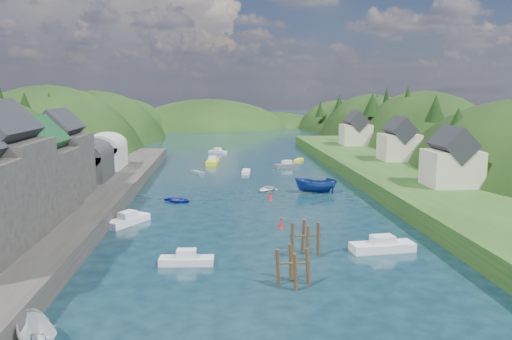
{
  "coord_description": "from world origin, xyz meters",
  "views": [
    {
      "loc": [
        -5.42,
        -44.61,
        15.69
      ],
      "look_at": [
        0.0,
        28.0,
        4.0
      ],
      "focal_mm": 35.0,
      "sensor_mm": 36.0,
      "label": 1
    }
  ],
  "objects": [
    {
      "name": "quayside_buildings",
      "position": [
        -26.0,
        6.39,
        7.09
      ],
      "size": [
        8.0,
        35.84,
        12.9
      ],
      "color": "#2D2B28",
      "rests_on": "quay_left"
    },
    {
      "name": "moored_boats",
      "position": [
        -1.68,
        26.64,
        0.67
      ],
      "size": [
        32.64,
        100.73,
        2.51
      ],
      "color": "silver",
      "rests_on": "ground"
    },
    {
      "name": "quay_left",
      "position": [
        -24.0,
        20.0,
        1.0
      ],
      "size": [
        12.0,
        110.0,
        2.0
      ],
      "primitive_type": "cube",
      "color": "#2D2B28",
      "rests_on": "ground"
    },
    {
      "name": "hill_trees",
      "position": [
        0.31,
        63.74,
        11.02
      ],
      "size": [
        91.07,
        152.75,
        12.11
      ],
      "color": "black",
      "rests_on": "ground"
    },
    {
      "name": "hillside_right",
      "position": [
        45.0,
        75.0,
        -7.41
      ],
      "size": [
        36.0,
        245.56,
        48.0
      ],
      "color": "black",
      "rests_on": "ground"
    },
    {
      "name": "far_hills",
      "position": [
        1.22,
        174.01,
        -10.8
      ],
      "size": [
        103.0,
        68.0,
        44.0
      ],
      "color": "black",
      "rests_on": "ground"
    },
    {
      "name": "channel_buoy_near",
      "position": [
        1.66,
        10.99,
        0.48
      ],
      "size": [
        0.7,
        0.7,
        1.1
      ],
      "color": "#B7120E",
      "rests_on": "ground"
    },
    {
      "name": "piling_cluster_far",
      "position": [
        2.7,
        0.8,
        1.37
      ],
      "size": [
        3.01,
        2.83,
        3.89
      ],
      "color": "#382314",
      "rests_on": "ground"
    },
    {
      "name": "right_bank_cottages",
      "position": [
        28.0,
        48.33,
        5.84
      ],
      "size": [
        9.0,
        59.24,
        8.41
      ],
      "color": "beige",
      "rests_on": "terrace_right"
    },
    {
      "name": "boat_sheds",
      "position": [
        -26.0,
        39.0,
        5.27
      ],
      "size": [
        7.0,
        21.0,
        7.5
      ],
      "color": "#2D2D30",
      "rests_on": "quay_left"
    },
    {
      "name": "channel_buoy_far",
      "position": [
        1.93,
        25.81,
        0.48
      ],
      "size": [
        0.7,
        0.7,
        1.1
      ],
      "color": "#B7120E",
      "rests_on": "ground"
    },
    {
      "name": "terrace_right",
      "position": [
        25.0,
        40.0,
        1.2
      ],
      "size": [
        16.0,
        120.0,
        2.4
      ],
      "primitive_type": "cube",
      "color": "#234719",
      "rests_on": "ground"
    },
    {
      "name": "ground",
      "position": [
        0.0,
        50.0,
        0.0
      ],
      "size": [
        600.0,
        600.0,
        0.0
      ],
      "primitive_type": "plane",
      "color": "black",
      "rests_on": "ground"
    },
    {
      "name": "piling_cluster_near",
      "position": [
        0.45,
        -6.32,
        1.26
      ],
      "size": [
        2.91,
        2.74,
        3.66
      ],
      "color": "#382314",
      "rests_on": "ground"
    },
    {
      "name": "hillside_left",
      "position": [
        -45.0,
        75.0,
        -8.03
      ],
      "size": [
        44.0,
        245.56,
        52.0
      ],
      "color": "black",
      "rests_on": "ground"
    },
    {
      "name": "terrace_left_grass",
      "position": [
        -31.0,
        20.0,
        1.25
      ],
      "size": [
        12.0,
        110.0,
        2.5
      ],
      "primitive_type": "cube",
      "color": "#234719",
      "rests_on": "ground"
    }
  ]
}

